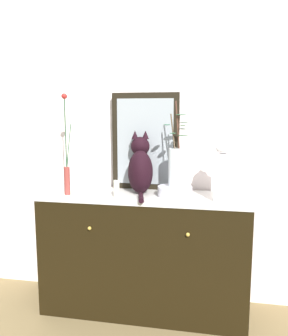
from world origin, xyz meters
The scene contains 10 objects.
ground_plane centered at (0.00, 0.00, 0.00)m, with size 6.00×6.00×0.00m, color olive.
wall_back centered at (0.00, 0.28, 1.30)m, with size 4.40×0.08×2.60m, color silver.
sideboard centered at (0.00, 0.00, 0.41)m, with size 1.39×0.43×0.82m.
mirror_leaning centered at (-0.03, 0.18, 1.16)m, with size 0.47×0.03×0.68m.
cat_sitting centered at (-0.04, 0.06, 0.99)m, with size 0.21×0.41×0.42m.
vase_slim_green centered at (-0.50, -0.09, 1.01)m, with size 0.06×0.04×0.66m.
bowl_porcelain centered at (0.20, 0.00, 0.85)m, with size 0.22×0.22×0.07m, color silver.
vase_glass_clear centered at (0.21, 0.00, 1.03)m, with size 0.17×0.15×0.55m.
jar_lidded_porcelain centered at (0.50, -0.05, 0.99)m, with size 0.11×0.11×0.37m.
candle_pillar centered at (-0.16, -0.09, 0.87)m, with size 0.04×0.04×0.12m.
Camera 1 is at (0.44, -2.25, 1.36)m, focal length 37.99 mm.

